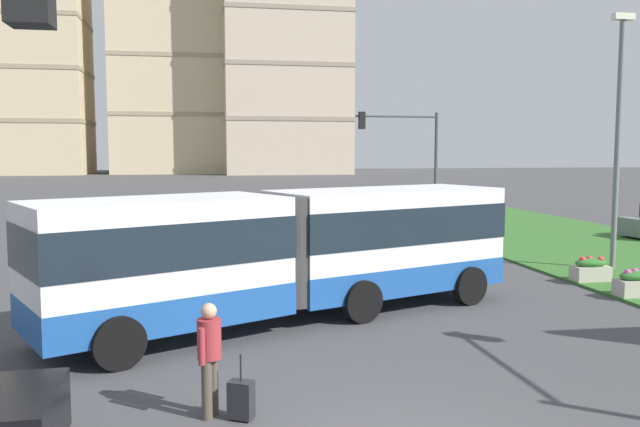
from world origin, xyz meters
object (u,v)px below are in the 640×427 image
Objects in this scene: flower_planter_3 at (591,269)px; articulated_bus at (291,250)px; car_maroon_sedan at (123,219)px; apartment_tower_westcentre at (172,63)px; pedestrian_crossing at (209,352)px; traffic_light_far_right at (409,150)px; streetlight_median at (618,131)px; apartment_tower_west at (26,48)px; apartment_tower_centre at (284,19)px; rolling_suitcase at (241,399)px; flower_planter_2 at (636,283)px.

articulated_bus is at bearing -165.21° from flower_planter_3.
car_maroon_sedan reaches higher than flower_planter_3.
pedestrian_crossing is at bearing -87.81° from apartment_tower_westcentre.
pedestrian_crossing is 0.30× the size of traffic_light_far_right.
car_maroon_sedan is at bearing 143.24° from streetlight_median.
streetlight_median is at bearing 20.23° from articulated_bus.
streetlight_median is at bearing -79.98° from apartment_tower_westcentre.
apartment_tower_west is 42.93m from apartment_tower_centre.
pedestrian_crossing is 1.58× the size of flower_planter_3.
apartment_tower_centre is at bearing 77.13° from car_maroon_sedan.
car_maroon_sedan reaches higher than rolling_suitcase.
flower_planter_3 is 98.42m from apartment_tower_centre.
streetlight_median is at bearing 35.77° from pedestrian_crossing.
flower_planter_3 is 108.69m from apartment_tower_west.
flower_planter_2 and flower_planter_3 have the same top height.
car_maroon_sedan is at bearing 99.29° from pedestrian_crossing.
articulated_bus is at bearing -97.45° from apartment_tower_centre.
pedestrian_crossing is 0.05× the size of apartment_tower_westcentre.
rolling_suitcase is 0.03× the size of apartment_tower_westcentre.
apartment_tower_west is (-27.62, 107.30, 19.73)m from pedestrian_crossing.
apartment_tower_westcentre is (-0.51, 86.52, 18.45)m from car_maroon_sedan.
traffic_light_far_right is 85.89m from apartment_tower_centre.
apartment_tower_westcentre is (-15.63, 100.92, 18.78)m from flower_planter_3.
articulated_bus is 16.68m from traffic_light_far_right.
pedestrian_crossing is at bearing -98.16° from apartment_tower_centre.
flower_planter_2 is at bearing -116.64° from streetlight_median.
articulated_bus is 2.59× the size of car_maroon_sedan.
streetlight_median is (13.36, 9.63, 3.61)m from pedestrian_crossing.
streetlight_median is 95.72m from apartment_tower_centre.
streetlight_median is (1.90, 3.79, 4.19)m from flower_planter_2.
apartment_tower_west reaches higher than flower_planter_2.
car_maroon_sedan is 0.55× the size of streetlight_median.
pedestrian_crossing is at bearing -144.23° from streetlight_median.
flower_planter_2 is 2.10m from flower_planter_3.
flower_planter_2 is 0.03× the size of apartment_tower_west.
car_maroon_sedan is 22.38m from flower_planter_2.
apartment_tower_westcentre is (-17.53, 99.24, 14.59)m from streetlight_median.
pedestrian_crossing is 1.79× the size of rolling_suitcase.
apartment_tower_westcentre reaches higher than flower_planter_2.
traffic_light_far_right reaches higher than articulated_bus.
articulated_bus is 2.04× the size of traffic_light_far_right.
apartment_tower_centre reaches higher than traffic_light_far_right.
rolling_suitcase is at bearing -79.68° from car_maroon_sedan.
flower_planter_2 is 110.61m from apartment_tower_west.
pedestrian_crossing is 12.88m from flower_planter_2.
articulated_bus is 105.08m from apartment_tower_westcentre.
apartment_tower_centre is at bearing 81.84° from pedestrian_crossing.
apartment_tower_west is (-23.96, 84.96, 19.98)m from car_maroon_sedan.
traffic_light_far_right reaches higher than rolling_suitcase.
pedestrian_crossing is 112.54m from apartment_tower_west.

